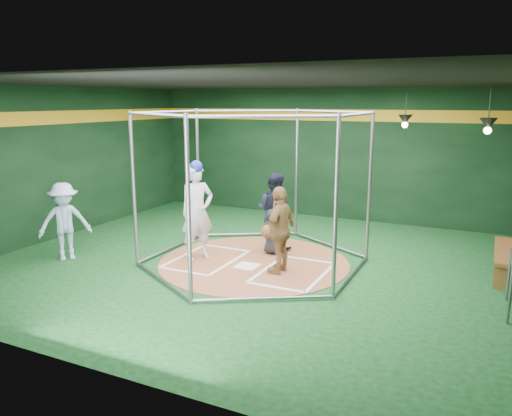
% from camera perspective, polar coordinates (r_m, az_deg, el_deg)
% --- Properties ---
extents(room_shell, '(10.10, 9.10, 3.53)m').
position_cam_1_polar(room_shell, '(9.66, -0.24, 3.69)').
color(room_shell, '#0C3512').
rests_on(room_shell, ground).
extents(clay_disc, '(3.80, 3.80, 0.01)m').
position_cam_1_polar(clay_disc, '(10.06, -0.25, -6.21)').
color(clay_disc, '#995837').
rests_on(clay_disc, ground).
extents(home_plate, '(0.43, 0.43, 0.01)m').
position_cam_1_polar(home_plate, '(9.80, -1.02, -6.64)').
color(home_plate, white).
rests_on(home_plate, clay_disc).
extents(batter_box_left, '(1.17, 1.77, 0.01)m').
position_cam_1_polar(batter_box_left, '(10.28, -5.66, -5.80)').
color(batter_box_left, white).
rests_on(batter_box_left, clay_disc).
extents(batter_box_right, '(1.17, 1.77, 0.01)m').
position_cam_1_polar(batter_box_right, '(9.48, 4.30, -7.34)').
color(batter_box_right, white).
rests_on(batter_box_right, clay_disc).
extents(batting_cage, '(4.05, 4.67, 3.00)m').
position_cam_1_polar(batting_cage, '(9.69, -0.26, 2.20)').
color(batting_cage, gray).
rests_on(batting_cage, ground).
extents(pendant_lamp_near, '(0.34, 0.34, 0.90)m').
position_cam_1_polar(pendant_lamp_near, '(12.35, 16.68, 9.64)').
color(pendant_lamp_near, black).
rests_on(pendant_lamp_near, room_shell).
extents(pendant_lamp_far, '(0.34, 0.34, 0.90)m').
position_cam_1_polar(pendant_lamp_far, '(10.60, 25.00, 8.69)').
color(pendant_lamp_far, black).
rests_on(pendant_lamp_far, room_shell).
extents(batter_figure, '(0.75, 0.85, 2.01)m').
position_cam_1_polar(batter_figure, '(10.10, -6.73, -0.31)').
color(batter_figure, silver).
rests_on(batter_figure, clay_disc).
extents(visitor_leopard, '(0.48, 0.99, 1.64)m').
position_cam_1_polar(visitor_leopard, '(9.27, 2.79, -2.51)').
color(visitor_leopard, tan).
rests_on(visitor_leopard, clay_disc).
extents(catcher_figure, '(0.49, 0.56, 0.97)m').
position_cam_1_polar(catcher_figure, '(10.44, 1.83, -2.68)').
color(catcher_figure, black).
rests_on(catcher_figure, clay_disc).
extents(umpire, '(0.87, 0.71, 1.67)m').
position_cam_1_polar(umpire, '(10.75, 2.11, -0.36)').
color(umpire, black).
rests_on(umpire, clay_disc).
extents(bystander_blue, '(1.10, 1.16, 1.58)m').
position_cam_1_polar(bystander_blue, '(10.79, -21.04, -1.44)').
color(bystander_blue, '#A2B9D6').
rests_on(bystander_blue, ground).
extents(steel_railing, '(0.05, 1.01, 0.87)m').
position_cam_1_polar(steel_railing, '(8.55, 27.09, -6.88)').
color(steel_railing, slate).
rests_on(steel_railing, ground).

